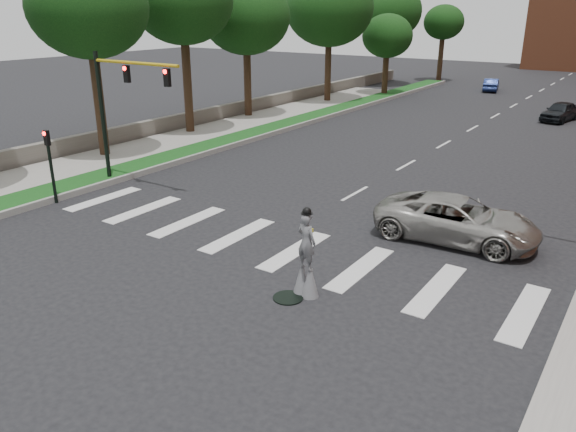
# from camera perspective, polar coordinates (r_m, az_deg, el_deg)

# --- Properties ---
(ground_plane) EXTENTS (160.00, 160.00, 0.00)m
(ground_plane) POSITION_cam_1_polar(r_m,az_deg,el_deg) (19.77, -3.99, -3.69)
(ground_plane) COLOR black
(ground_plane) RESTS_ON ground
(grass_median) EXTENTS (2.00, 60.00, 0.25)m
(grass_median) POSITION_cam_1_polar(r_m,az_deg,el_deg) (41.78, 0.35, 9.44)
(grass_median) COLOR #134316
(grass_median) RESTS_ON ground
(median_curb) EXTENTS (0.20, 60.00, 0.28)m
(median_curb) POSITION_cam_1_polar(r_m,az_deg,el_deg) (41.21, 1.58, 9.31)
(median_curb) COLOR gray
(median_curb) RESTS_ON ground
(sidewalk_left) EXTENTS (4.00, 60.00, 0.18)m
(sidewalk_left) POSITION_cam_1_polar(r_m,az_deg,el_deg) (36.16, -12.59, 7.18)
(sidewalk_left) COLOR gray
(sidewalk_left) RESTS_ON ground
(stone_wall) EXTENTS (0.50, 56.00, 1.10)m
(stone_wall) POSITION_cam_1_polar(r_m,az_deg,el_deg) (46.47, -4.01, 11.04)
(stone_wall) COLOR #615B53
(stone_wall) RESTS_ON ground
(manhole) EXTENTS (0.90, 0.90, 0.04)m
(manhole) POSITION_cam_1_polar(r_m,az_deg,el_deg) (16.72, 0.01, -8.30)
(manhole) COLOR black
(manhole) RESTS_ON ground
(traffic_signal) EXTENTS (5.30, 0.23, 6.20)m
(traffic_signal) POSITION_cam_1_polar(r_m,az_deg,el_deg) (27.38, -16.92, 11.34)
(traffic_signal) COLOR black
(traffic_signal) RESTS_ON ground
(secondary_signal) EXTENTS (0.25, 0.21, 3.23)m
(secondary_signal) POSITION_cam_1_polar(r_m,az_deg,el_deg) (26.19, -23.02, 5.28)
(secondary_signal) COLOR black
(secondary_signal) RESTS_ON ground
(stilt_performer) EXTENTS (0.84, 0.57, 2.77)m
(stilt_performer) POSITION_cam_1_polar(r_m,az_deg,el_deg) (16.47, 1.86, -4.65)
(stilt_performer) COLOR black
(stilt_performer) RESTS_ON ground
(suv_crossing) EXTENTS (5.98, 3.02, 1.62)m
(suv_crossing) POSITION_cam_1_polar(r_m,az_deg,el_deg) (21.35, 16.80, -0.34)
(suv_crossing) COLOR #ABA8A1
(suv_crossing) RESTS_ON ground
(car_near) EXTENTS (2.53, 4.51, 1.45)m
(car_near) POSITION_cam_1_polar(r_m,az_deg,el_deg) (47.68, 25.93, 9.53)
(car_near) COLOR black
(car_near) RESTS_ON ground
(car_mid) EXTENTS (2.11, 4.10, 1.29)m
(car_mid) POSITION_cam_1_polar(r_m,az_deg,el_deg) (62.78, 19.94, 12.42)
(car_mid) COLOR navy
(car_mid) RESTS_ON ground
(tree_1) EXTENTS (6.32, 6.32, 10.79)m
(tree_1) POSITION_cam_1_polar(r_m,az_deg,el_deg) (33.16, -19.65, 19.31)
(tree_1) COLOR black
(tree_1) RESTS_ON ground
(tree_2) EXTENTS (6.46, 6.46, 11.26)m
(tree_2) POSITION_cam_1_polar(r_m,az_deg,el_deg) (38.44, -10.68, 20.68)
(tree_2) COLOR black
(tree_2) RESTS_ON ground
(tree_3) EXTENTS (6.57, 6.57, 10.27)m
(tree_3) POSITION_cam_1_polar(r_m,az_deg,el_deg) (44.08, -4.29, 19.54)
(tree_3) COLOR black
(tree_3) RESTS_ON ground
(tree_4) EXTENTS (7.63, 7.63, 11.28)m
(tree_4) POSITION_cam_1_polar(r_m,az_deg,el_deg) (51.62, 4.23, 20.29)
(tree_4) COLOR black
(tree_4) RESTS_ON ground
(tree_5) EXTENTS (6.97, 6.97, 10.69)m
(tree_5) POSITION_cam_1_polar(r_m,az_deg,el_deg) (64.67, 10.22, 19.77)
(tree_5) COLOR black
(tree_5) RESTS_ON ground
(tree_6) EXTENTS (4.78, 4.78, 7.61)m
(tree_6) POSITION_cam_1_polar(r_m,az_deg,el_deg) (56.53, 10.07, 17.53)
(tree_6) COLOR black
(tree_6) RESTS_ON ground
(tree_7) EXTENTS (4.52, 4.52, 8.47)m
(tree_7) POSITION_cam_1_polar(r_m,az_deg,el_deg) (69.46, 15.54, 18.38)
(tree_7) COLOR black
(tree_7) RESTS_ON ground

